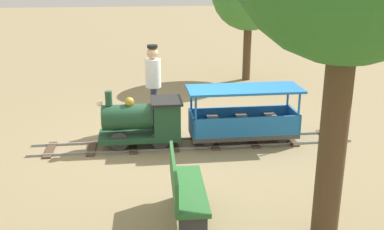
% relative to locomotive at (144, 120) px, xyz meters
% --- Properties ---
extents(ground_plane, '(60.00, 60.00, 0.00)m').
position_rel_locomotive_xyz_m(ground_plane, '(0.00, -0.84, -0.48)').
color(ground_plane, '#8C7A56').
extents(track, '(0.71, 5.70, 0.04)m').
position_rel_locomotive_xyz_m(track, '(0.00, -0.86, -0.47)').
color(track, gray).
rests_on(track, ground_plane).
extents(locomotive, '(0.67, 1.45, 0.99)m').
position_rel_locomotive_xyz_m(locomotive, '(0.00, 0.00, 0.00)').
color(locomotive, '#1E472D').
rests_on(locomotive, ground_plane).
extents(passenger_car, '(0.77, 2.00, 0.97)m').
position_rel_locomotive_xyz_m(passenger_car, '(0.00, -1.76, -0.06)').
color(passenger_car, '#3F3F3F').
rests_on(passenger_car, ground_plane).
extents(conductor_person, '(0.30, 0.30, 1.62)m').
position_rel_locomotive_xyz_m(conductor_person, '(1.07, -0.22, 0.47)').
color(conductor_person, '#282D47').
rests_on(conductor_person, ground_plane).
extents(park_bench, '(1.31, 0.44, 0.82)m').
position_rel_locomotive_xyz_m(park_bench, '(-2.54, -0.43, -0.07)').
color(park_bench, '#2D6B33').
rests_on(park_bench, ground_plane).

